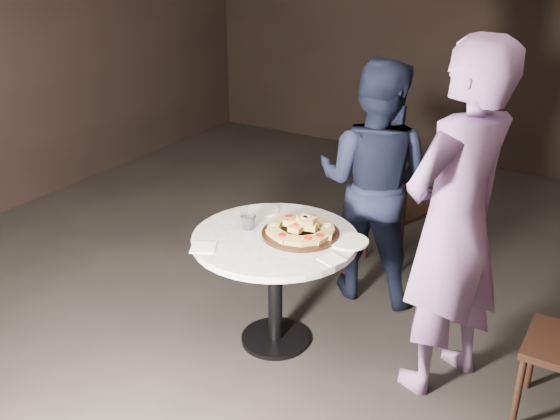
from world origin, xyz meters
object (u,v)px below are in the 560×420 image
(table, at_px, (275,256))
(serving_board, at_px, (301,233))
(chair_far, at_px, (393,204))
(water_glass, at_px, (248,222))
(diner_navy, at_px, (374,182))
(focaccia_pile, at_px, (301,227))
(diner_teal, at_px, (454,225))

(table, distance_m, serving_board, 0.19)
(chair_far, bearing_deg, water_glass, 92.27)
(water_glass, bearing_deg, diner_navy, 64.42)
(table, relative_size, focaccia_pile, 3.00)
(table, distance_m, chair_far, 1.23)
(serving_board, relative_size, diner_navy, 0.28)
(focaccia_pile, height_order, water_glass, focaccia_pile)
(focaccia_pile, distance_m, diner_navy, 0.72)
(serving_board, height_order, focaccia_pile, focaccia_pile)
(water_glass, distance_m, diner_teal, 1.08)
(serving_board, bearing_deg, chair_far, 86.18)
(table, bearing_deg, chair_far, 81.27)
(serving_board, xyz_separation_m, diner_navy, (0.10, 0.71, 0.08))
(chair_far, bearing_deg, focaccia_pile, 104.82)
(serving_board, distance_m, water_glass, 0.29)
(table, distance_m, water_glass, 0.23)
(chair_far, bearing_deg, diner_navy, 111.92)
(focaccia_pile, bearing_deg, serving_board, -176.35)
(focaccia_pile, xyz_separation_m, water_glass, (-0.28, -0.08, -0.01))
(focaccia_pile, bearing_deg, diner_navy, 82.14)
(diner_teal, bearing_deg, focaccia_pile, -60.28)
(diner_navy, bearing_deg, table, 69.78)
(focaccia_pile, xyz_separation_m, chair_far, (0.07, 1.13, -0.27))
(diner_teal, bearing_deg, table, -56.11)
(chair_far, bearing_deg, table, 99.77)
(water_glass, relative_size, chair_far, 0.11)
(focaccia_pile, bearing_deg, table, -145.16)
(focaccia_pile, xyz_separation_m, diner_navy, (0.10, 0.71, 0.04))
(diner_teal, bearing_deg, chair_far, -123.06)
(water_glass, distance_m, chair_far, 1.29)
(table, relative_size, diner_navy, 0.74)
(chair_far, bearing_deg, diner_teal, 142.29)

